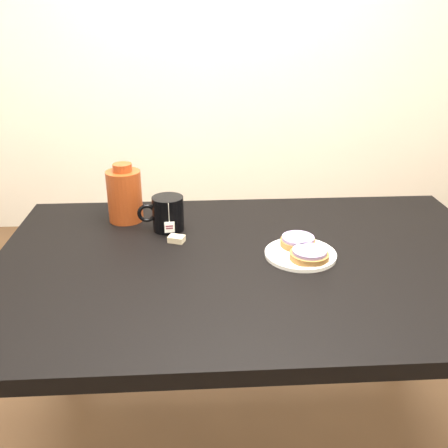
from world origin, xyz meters
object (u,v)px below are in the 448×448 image
object	(u,v)px
bagel_back	(298,241)
plate	(300,254)
bagel_package	(125,195)
mug	(167,213)
bagel_front	(309,255)
teabag_pouch	(177,239)
table	(252,285)

from	to	relation	value
bagel_back	plate	bearing A→B (deg)	-90.83
bagel_package	mug	bearing A→B (deg)	-31.79
mug	plate	bearing A→B (deg)	-34.37
plate	bagel_front	xyz separation A→B (m)	(0.01, -0.04, 0.02)
teabag_pouch	table	bearing A→B (deg)	-29.39
table	plate	world-z (taller)	plate
table	bagel_back	xyz separation A→B (m)	(0.13, 0.05, 0.11)
table	teabag_pouch	size ratio (longest dim) A/B	31.11
mug	bagel_package	bearing A→B (deg)	142.38
bagel_front	teabag_pouch	distance (m)	0.38
bagel_package	plate	bearing A→B (deg)	-29.44
bagel_front	teabag_pouch	xyz separation A→B (m)	(-0.35, 0.15, -0.01)
teabag_pouch	bagel_package	xyz separation A→B (m)	(-0.16, 0.17, 0.08)
mug	teabag_pouch	bearing A→B (deg)	-78.22
mug	teabag_pouch	size ratio (longest dim) A/B	3.20
bagel_back	table	bearing A→B (deg)	-158.79
table	bagel_front	world-z (taller)	bagel_front
table	bagel_front	size ratio (longest dim) A/B	9.84
mug	bagel_package	world-z (taller)	bagel_package
bagel_package	teabag_pouch	bearing A→B (deg)	-46.63
mug	bagel_package	xyz separation A→B (m)	(-0.14, 0.08, 0.03)
mug	teabag_pouch	world-z (taller)	mug
table	mug	bearing A→B (deg)	138.89
plate	teabag_pouch	distance (m)	0.36
bagel_front	mug	size ratio (longest dim) A/B	0.99
table	plate	size ratio (longest dim) A/B	7.21
bagel_back	bagel_front	bearing A→B (deg)	-80.38
mug	teabag_pouch	xyz separation A→B (m)	(0.03, -0.09, -0.04)
table	mug	xyz separation A→B (m)	(-0.24, 0.21, 0.14)
plate	mug	bearing A→B (deg)	151.45
plate	bagel_back	xyz separation A→B (m)	(0.00, 0.04, 0.02)
bagel_back	bagel_package	bearing A→B (deg)	154.53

